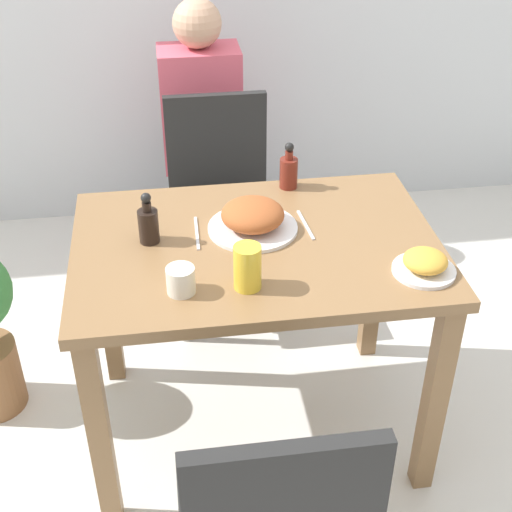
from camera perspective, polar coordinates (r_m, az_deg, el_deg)
ground_plane at (r=2.57m, az=-0.00°, el=-13.19°), size 16.00×16.00×0.00m
dining_table at (r=2.15m, az=-0.00°, el=-1.52°), size 1.07×0.74×0.76m
chair_far at (r=2.85m, az=-2.86°, el=4.70°), size 0.42×0.42×0.88m
food_plate at (r=2.12m, az=-0.35°, el=3.08°), size 0.27×0.27×0.09m
side_plate at (r=1.99m, az=13.35°, el=-0.61°), size 0.17×0.17×0.06m
drink_cup at (r=1.87m, az=-6.04°, el=-1.93°), size 0.08×0.08×0.07m
juice_glass at (r=1.86m, az=-0.69°, el=-0.90°), size 0.07×0.07×0.13m
sauce_bottle at (r=2.35m, az=2.63°, el=6.83°), size 0.06×0.06×0.16m
condiment_bottle at (r=2.08m, az=-8.61°, el=2.58°), size 0.06×0.06×0.16m
fork_utensil at (r=2.13m, az=-4.76°, el=1.84°), size 0.01×0.18×0.00m
spoon_utensil at (r=2.16m, az=3.99°, el=2.50°), size 0.02×0.17×0.00m
person_figure at (r=3.17m, az=-4.33°, el=9.53°), size 0.34×0.22×1.17m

